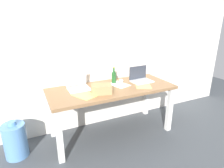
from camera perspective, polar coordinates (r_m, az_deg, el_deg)
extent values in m
plane|color=#42474C|center=(2.98, 0.00, -14.33)|extent=(8.00, 8.00, 0.00)
cube|color=silver|center=(2.89, -3.64, 12.28)|extent=(5.20, 0.08, 2.60)
cube|color=olive|center=(2.65, 0.00, -1.43)|extent=(1.75, 0.71, 0.04)
cube|color=silver|center=(2.35, -15.55, -15.10)|extent=(0.07, 0.07, 0.69)
cube|color=silver|center=(3.00, 16.86, -7.35)|extent=(0.07, 0.07, 0.69)
cube|color=silver|center=(2.86, -17.78, -8.80)|extent=(0.07, 0.07, 0.69)
cube|color=silver|center=(3.42, 10.28, -3.52)|extent=(0.07, 0.07, 0.69)
cube|color=silver|center=(2.60, -9.90, -1.49)|extent=(0.29, 0.23, 0.02)
cube|color=white|center=(2.67, -10.76, 1.56)|extent=(0.29, 0.05, 0.20)
cube|color=silver|center=(2.91, 9.00, 0.79)|extent=(0.32, 0.24, 0.02)
cube|color=#333842|center=(2.96, 7.77, 3.44)|extent=(0.31, 0.03, 0.20)
cylinder|color=#1E5123|center=(2.81, 0.55, 1.93)|extent=(0.07, 0.07, 0.16)
cylinder|color=#1E5123|center=(2.78, 0.55, 4.22)|extent=(0.03, 0.03, 0.07)
cylinder|color=gold|center=(2.77, 0.56, 5.01)|extent=(0.03, 0.03, 0.01)
ellipsoid|color=silver|center=(2.90, 2.83, 1.10)|extent=(0.08, 0.11, 0.03)
cube|color=tan|center=(2.43, -3.20, -1.50)|extent=(0.30, 0.24, 0.11)
cylinder|color=#4C9E56|center=(3.14, 8.09, 2.95)|extent=(0.08, 0.08, 0.09)
cube|color=#F4E06B|center=(2.41, -8.28, -3.30)|extent=(0.32, 0.36, 0.00)
cube|color=#F4E06B|center=(2.77, 9.28, -0.36)|extent=(0.32, 0.36, 0.00)
cube|color=white|center=(2.76, 2.09, -0.15)|extent=(0.29, 0.34, 0.00)
cylinder|color=#598CC6|center=(2.71, -27.06, -14.93)|extent=(0.28, 0.28, 0.44)
cylinder|color=#598CC6|center=(2.59, -27.87, -10.41)|extent=(0.10, 0.10, 0.05)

